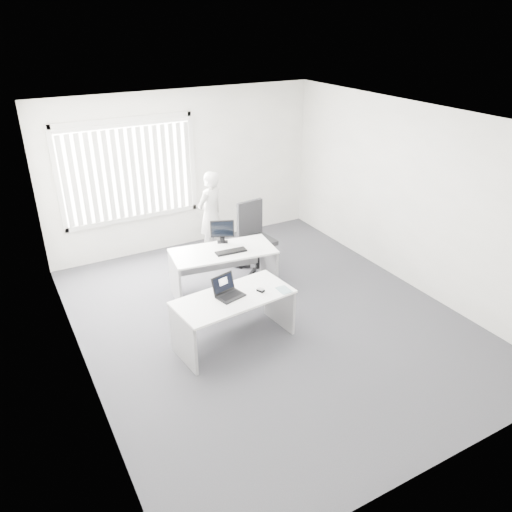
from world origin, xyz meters
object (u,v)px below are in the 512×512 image
desk_near (234,309)px  desk_far (223,262)px  monitor (222,231)px  person (211,214)px  laptop (230,288)px  office_chair (256,248)px

desk_near → desk_far: bearing=64.2°
monitor → person: bearing=98.5°
laptop → person: bearing=56.8°
person → laptop: person is taller
desk_near → monitor: bearing=63.3°
monitor → laptop: bearing=-89.2°
office_chair → laptop: 2.23m
desk_far → laptop: bearing=-103.8°
desk_far → person: (0.38, 1.29, 0.26)m
desk_far → office_chair: office_chair is taller
desk_far → monitor: 0.48m
office_chair → person: (-0.45, 0.81, 0.41)m
laptop → monitor: (0.62, 1.53, 0.07)m
office_chair → person: 1.02m
desk_far → laptop: laptop is taller
laptop → monitor: 1.65m
person → laptop: (-0.88, -2.55, 0.05)m
desk_far → monitor: size_ratio=4.46×
desk_near → person: 2.71m
laptop → desk_near: bearing=-23.1°
person → monitor: person is taller
desk_near → laptop: 0.33m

